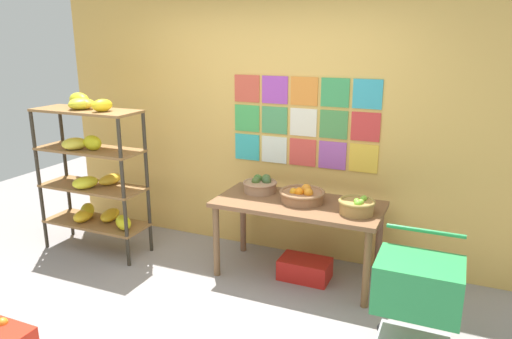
{
  "coord_description": "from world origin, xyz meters",
  "views": [
    {
      "loc": [
        1.69,
        -2.62,
        2.14
      ],
      "look_at": [
        0.09,
        1.07,
        1.02
      ],
      "focal_mm": 33.57,
      "sensor_mm": 36.0,
      "label": 1
    }
  ],
  "objects_px": {
    "display_table": "(298,212)",
    "fruit_basket_left": "(260,185)",
    "fruit_basket_right": "(357,206)",
    "fruit_basket_back_right": "(302,195)",
    "produce_crate_under_table": "(305,269)",
    "shopping_cart": "(418,289)",
    "banana_shelf_unit": "(92,167)"
  },
  "relations": [
    {
      "from": "banana_shelf_unit",
      "to": "fruit_basket_left",
      "type": "distance_m",
      "value": 1.7
    },
    {
      "from": "display_table",
      "to": "fruit_basket_left",
      "type": "bearing_deg",
      "value": 160.99
    },
    {
      "from": "display_table",
      "to": "fruit_basket_left",
      "type": "height_order",
      "value": "fruit_basket_left"
    },
    {
      "from": "banana_shelf_unit",
      "to": "produce_crate_under_table",
      "type": "bearing_deg",
      "value": 6.62
    },
    {
      "from": "fruit_basket_left",
      "to": "produce_crate_under_table",
      "type": "xyz_separation_m",
      "value": [
        0.52,
        -0.18,
        -0.69
      ]
    },
    {
      "from": "banana_shelf_unit",
      "to": "display_table",
      "type": "xyz_separation_m",
      "value": [
        2.08,
        0.28,
        -0.26
      ]
    },
    {
      "from": "banana_shelf_unit",
      "to": "shopping_cart",
      "type": "xyz_separation_m",
      "value": [
        3.19,
        -0.49,
        -0.38
      ]
    },
    {
      "from": "display_table",
      "to": "shopping_cart",
      "type": "height_order",
      "value": "shopping_cart"
    },
    {
      "from": "fruit_basket_back_right",
      "to": "produce_crate_under_table",
      "type": "bearing_deg",
      "value": -42.54
    },
    {
      "from": "shopping_cart",
      "to": "produce_crate_under_table",
      "type": "bearing_deg",
      "value": 157.75
    },
    {
      "from": "banana_shelf_unit",
      "to": "fruit_basket_right",
      "type": "relative_size",
      "value": 5.23
    },
    {
      "from": "fruit_basket_right",
      "to": "produce_crate_under_table",
      "type": "xyz_separation_m",
      "value": [
        -0.45,
        0.05,
        -0.69
      ]
    },
    {
      "from": "fruit_basket_left",
      "to": "banana_shelf_unit",
      "type": "bearing_deg",
      "value": -165.4
    },
    {
      "from": "fruit_basket_right",
      "to": "shopping_cart",
      "type": "relative_size",
      "value": 0.36
    },
    {
      "from": "fruit_basket_back_right",
      "to": "shopping_cart",
      "type": "relative_size",
      "value": 0.48
    },
    {
      "from": "display_table",
      "to": "fruit_basket_back_right",
      "type": "height_order",
      "value": "fruit_basket_back_right"
    },
    {
      "from": "fruit_basket_back_right",
      "to": "fruit_basket_left",
      "type": "bearing_deg",
      "value": 165.39
    },
    {
      "from": "fruit_basket_left",
      "to": "shopping_cart",
      "type": "height_order",
      "value": "fruit_basket_left"
    },
    {
      "from": "display_table",
      "to": "fruit_basket_left",
      "type": "distance_m",
      "value": 0.49
    },
    {
      "from": "banana_shelf_unit",
      "to": "fruit_basket_right",
      "type": "bearing_deg",
      "value": 4.43
    },
    {
      "from": "banana_shelf_unit",
      "to": "display_table",
      "type": "distance_m",
      "value": 2.12
    },
    {
      "from": "fruit_basket_right",
      "to": "banana_shelf_unit",
      "type": "bearing_deg",
      "value": -175.57
    },
    {
      "from": "display_table",
      "to": "shopping_cart",
      "type": "xyz_separation_m",
      "value": [
        1.11,
        -0.77,
        -0.12
      ]
    },
    {
      "from": "display_table",
      "to": "shopping_cart",
      "type": "relative_size",
      "value": 1.75
    },
    {
      "from": "fruit_basket_left",
      "to": "shopping_cart",
      "type": "xyz_separation_m",
      "value": [
        1.54,
        -0.92,
        -0.28
      ]
    },
    {
      "from": "display_table",
      "to": "fruit_basket_left",
      "type": "xyz_separation_m",
      "value": [
        -0.44,
        0.15,
        0.15
      ]
    },
    {
      "from": "display_table",
      "to": "produce_crate_under_table",
      "type": "distance_m",
      "value": 0.54
    },
    {
      "from": "fruit_basket_right",
      "to": "fruit_basket_back_right",
      "type": "bearing_deg",
      "value": 168.27
    },
    {
      "from": "fruit_basket_left",
      "to": "fruit_basket_back_right",
      "type": "relative_size",
      "value": 0.8
    },
    {
      "from": "fruit_basket_back_right",
      "to": "produce_crate_under_table",
      "type": "distance_m",
      "value": 0.69
    },
    {
      "from": "display_table",
      "to": "fruit_basket_left",
      "type": "relative_size",
      "value": 4.56
    },
    {
      "from": "display_table",
      "to": "fruit_basket_right",
      "type": "xyz_separation_m",
      "value": [
        0.53,
        -0.08,
        0.16
      ]
    }
  ]
}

